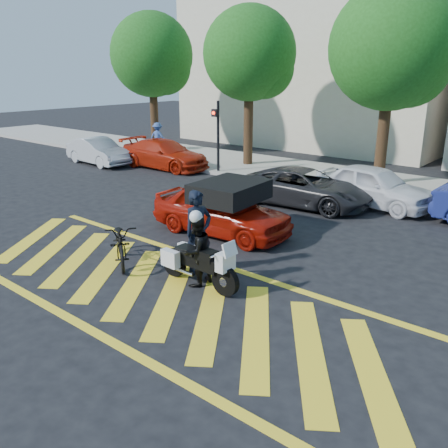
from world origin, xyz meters
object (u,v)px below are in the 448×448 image
Objects in this scene: parked_left at (165,154)px; parked_mid_left at (305,187)px; bicycle at (121,242)px; red_convertible at (221,210)px; officer_moto at (197,251)px; parked_mid_right at (374,186)px; officer_bike at (198,232)px; parked_far_left at (98,151)px; police_motorcycle at (197,262)px.

parked_left reaches higher than parked_mid_left.
red_convertible reaches higher than bicycle.
officer_moto is (2.25, 0.26, 0.25)m from bicycle.
parked_left is 1.11× the size of parked_mid_right.
parked_far_left is at bearing 74.33° from officer_bike.
officer_bike is 7.96m from parked_mid_right.
officer_bike is 0.42× the size of parked_left.
officer_bike reaches higher than parked_mid_right.
parked_left is at bearing 75.22° from parked_mid_left.
red_convertible is (-1.31, 2.39, -0.27)m from officer_bike.
red_convertible is 5.92m from parked_mid_right.
parked_far_left is 0.84× the size of parked_left.
police_motorcycle is (0.47, -0.55, -0.45)m from officer_bike.
police_motorcycle is 13.01m from parked_left.
officer_bike is 0.47× the size of parked_mid_right.
parked_mid_right is at bearing 88.74° from police_motorcycle.
police_motorcycle is (2.27, 0.26, -0.01)m from bicycle.
parked_mid_left is at bearing -86.33° from parked_far_left.
police_motorcycle is 3.44m from red_convertible.
officer_bike reaches higher than parked_left.
parked_far_left is 0.94× the size of parked_mid_right.
parked_mid_right is (2.64, 8.71, 0.18)m from bicycle.
parked_far_left is 3.53m from parked_left.
officer_bike is 0.47× the size of red_convertible.
parked_mid_left is (0.31, 4.11, -0.07)m from red_convertible.
officer_moto reaches higher than parked_mid_left.
officer_moto is 0.34× the size of parked_left.
bicycle is at bearing -141.78° from parked_left.
officer_moto is 7.21m from parked_mid_left.
officer_bike reaches higher than police_motorcycle.
red_convertible is at bearing 40.31° from officer_bike.
red_convertible is 12.07m from parked_far_left.
officer_moto is 13.00m from parked_left.
officer_moto is at bearing -133.53° from parked_left.
parked_left is (3.24, 1.40, 0.03)m from parked_far_left.
parked_far_left is at bearing 91.56° from bicycle.
parked_far_left is (-12.66, 6.51, -0.33)m from officer_bike.
red_convertible is 9.80m from parked_left.
officer_moto is 8.46m from parked_mid_right.
parked_mid_right reaches higher than bicycle.
parked_far_left is at bearing -116.99° from officer_moto.
parked_left is at bearing 140.75° from police_motorcycle.
bicycle is 2.28m from officer_moto.
officer_bike is 2.74m from red_convertible.
police_motorcycle is at bearing -133.49° from parked_left.
parked_far_left is at bearing 66.00° from red_convertible.
bicycle is 0.44× the size of parked_mid_left.
officer_moto reaches higher than parked_mid_right.
officer_bike is 0.74m from officer_moto.
parked_far_left reaches higher than bicycle.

